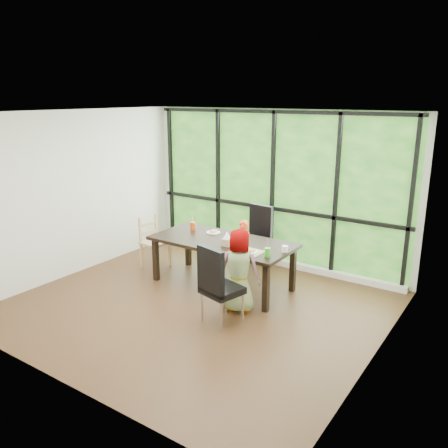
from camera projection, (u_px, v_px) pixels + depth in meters
The scene contains 23 objects.
ground at pixel (197, 306), 6.62m from camera, with size 5.00×5.00×0.00m, color black.
back_wall at pixel (274, 188), 8.05m from camera, with size 5.00×5.00×0.00m, color silver.
foliage_backdrop at pixel (273, 188), 8.03m from camera, with size 4.80×0.02×2.65m, color #195017.
window_mullions at pixel (272, 189), 8.00m from camera, with size 4.80×0.06×2.65m, color black, non-canonical shape.
window_sill at pixel (269, 260), 8.32m from camera, with size 4.80×0.12×0.10m, color silver.
dining_table at pixel (222, 263), 7.24m from camera, with size 2.23×1.04×0.75m, color black.
chair_window_leather at pixel (254, 237), 7.99m from camera, with size 0.46×0.46×1.08m, color black.
chair_interior_leather at pixel (222, 284), 6.00m from camera, with size 0.46×0.46×1.08m, color black.
chair_end_beech at pixel (155, 242), 8.00m from camera, with size 0.42×0.40×0.90m, color tan.
child_toddler at pixel (243, 247), 7.71m from camera, with size 0.34×0.22×0.93m, color #FF5124.
child_older at pixel (238, 270), 6.36m from camera, with size 0.58×0.38×1.18m, color gray.
placemat at pixel (248, 251), 6.62m from camera, with size 0.43×0.32×0.01m, color tan.
plate_far at pixel (213, 232), 7.51m from camera, with size 0.23×0.23×0.01m, color white.
plate_near at pixel (250, 252), 6.59m from camera, with size 0.24×0.24×0.02m, color white.
orange_cup at pixel (193, 226), 7.67m from camera, with size 0.08×0.08×0.13m, color #D9470D.
green_cup at pixel (267, 252), 6.39m from camera, with size 0.08×0.08×0.13m, color green.
white_mug at pixel (285, 249), 6.59m from camera, with size 0.09×0.09×0.09m, color white.
tissue_box at pixel (227, 242), 6.86m from camera, with size 0.13×0.13×0.11m, color tan.
crepe_rolls_far at pixel (213, 231), 7.51m from camera, with size 0.10×0.12×0.04m, color tan, non-canonical shape.
crepe_rolls_near at pixel (250, 250), 6.59m from camera, with size 0.15×0.12×0.04m, color tan, non-canonical shape.
straw_white at pixel (193, 220), 7.64m from camera, with size 0.01×0.01×0.20m, color white.
straw_pink at pixel (268, 245), 6.36m from camera, with size 0.01×0.01×0.20m, color pink.
tissue at pixel (227, 235), 6.83m from camera, with size 0.12×0.12×0.11m, color white.
Camera 1 is at (3.71, -4.80, 2.92)m, focal length 36.97 mm.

